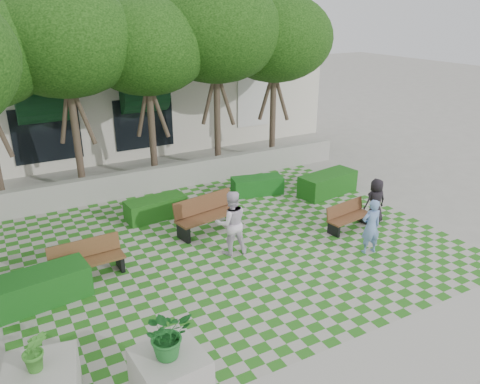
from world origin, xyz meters
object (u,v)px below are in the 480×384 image
hedge_west (40,288)px  person_white (231,223)px  bench_mid (207,215)px  person_dark (375,201)px  planter_front (170,370)px  hedge_east (328,184)px  hedge_midleft (156,208)px  person_blue (371,226)px  bench_west (87,260)px  hedge_midright (257,186)px  bench_east (348,217)px

hedge_west → person_white: person_white is taller
bench_mid → person_dark: bearing=-32.5°
person_white → planter_front: bearing=63.4°
hedge_east → hedge_midleft: bearing=170.5°
hedge_east → person_blue: person_blue is taller
bench_west → person_dark: size_ratio=1.26×
person_blue → planter_front: bearing=29.7°
bench_west → person_blue: bearing=-21.6°
hedge_midright → hedge_midleft: (-3.91, -0.20, 0.02)m
bench_west → hedge_midleft: (2.68, 2.53, -0.12)m
hedge_midright → person_blue: person_blue is taller
bench_mid → hedge_midleft: 1.96m
planter_front → person_dark: 9.09m
bench_east → bench_west: size_ratio=0.89×
hedge_midleft → person_white: person_white is taller
bench_mid → planter_front: size_ratio=1.11×
hedge_midright → hedge_west: 8.49m
hedge_midright → person_blue: 5.26m
planter_front → person_white: (3.39, 4.25, 0.13)m
hedge_east → person_dark: bearing=-95.0°
planter_front → hedge_midleft: bearing=72.5°
hedge_midleft → person_white: (1.05, -3.20, 0.58)m
hedge_east → person_dark: size_ratio=1.55×
planter_front → person_dark: size_ratio=1.35×
bench_east → person_blue: person_blue is taller
bench_mid → person_dark: (4.86, -1.98, 0.20)m
hedge_midleft → hedge_west: 5.01m
hedge_west → planter_front: size_ratio=1.13×
planter_front → person_white: 5.43m
hedge_west → bench_mid: bearing=17.1°
bench_east → hedge_east: bearing=55.5°
bench_east → hedge_midright: bearing=96.1°
bench_mid → hedge_west: size_ratio=0.98×
person_white → person_dark: bearing=-173.0°
bench_east → hedge_west: 8.77m
bench_mid → person_white: (-0.00, -1.56, 0.39)m
bench_mid → hedge_east: size_ratio=0.96×
hedge_east → person_blue: size_ratio=1.41×
person_white → hedge_midright: bearing=-118.1°
hedge_east → bench_mid: bearing=-173.1°
person_blue → person_white: 3.80m
hedge_midleft → hedge_west: (-3.88, -3.16, 0.05)m
bench_east → hedge_west: bench_east is taller
bench_west → person_blue: size_ratio=1.15×
bench_mid → hedge_midright: 3.41m
planter_front → hedge_east: bearing=37.1°
hedge_east → planter_front: planter_front is taller
person_dark → hedge_midleft: bearing=-23.8°
hedge_east → person_white: size_ratio=1.22×
person_dark → bench_east: bearing=5.4°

